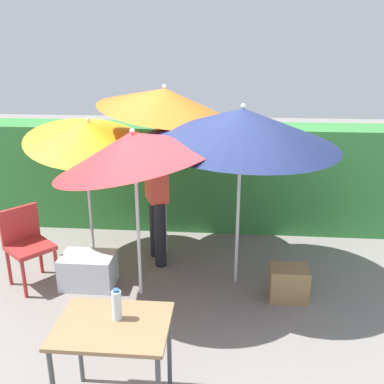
{
  "coord_description": "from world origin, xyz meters",
  "views": [
    {
      "loc": [
        0.37,
        -4.08,
        2.62
      ],
      "look_at": [
        0.0,
        0.3,
        1.1
      ],
      "focal_mm": 40.47,
      "sensor_mm": 36.0,
      "label": 1
    }
  ],
  "objects_px": {
    "cooler_box": "(88,270)",
    "person_vendor": "(157,191)",
    "chair_plastic": "(27,242)",
    "folding_table": "(113,335)",
    "umbrella_navy": "(86,132)",
    "umbrella_orange": "(242,126)",
    "umbrella_yellow": "(164,100)",
    "bottle_water": "(117,305)",
    "crate_cardboard": "(289,283)",
    "umbrella_rainbow": "(134,147)"
  },
  "relations": [
    {
      "from": "cooler_box",
      "to": "person_vendor",
      "type": "bearing_deg",
      "value": 43.72
    },
    {
      "from": "chair_plastic",
      "to": "folding_table",
      "type": "xyz_separation_m",
      "value": [
        1.45,
        -1.72,
        0.16
      ]
    },
    {
      "from": "person_vendor",
      "to": "chair_plastic",
      "type": "xyz_separation_m",
      "value": [
        -1.38,
        -0.65,
        -0.42
      ]
    },
    {
      "from": "chair_plastic",
      "to": "person_vendor",
      "type": "bearing_deg",
      "value": 25.33
    },
    {
      "from": "umbrella_navy",
      "to": "chair_plastic",
      "type": "height_order",
      "value": "umbrella_navy"
    },
    {
      "from": "umbrella_orange",
      "to": "folding_table",
      "type": "relative_size",
      "value": 2.6
    },
    {
      "from": "umbrella_yellow",
      "to": "folding_table",
      "type": "height_order",
      "value": "umbrella_yellow"
    },
    {
      "from": "umbrella_yellow",
      "to": "cooler_box",
      "type": "relative_size",
      "value": 3.86
    },
    {
      "from": "person_vendor",
      "to": "bottle_water",
      "type": "height_order",
      "value": "person_vendor"
    },
    {
      "from": "bottle_water",
      "to": "umbrella_navy",
      "type": "bearing_deg",
      "value": 111.29
    },
    {
      "from": "umbrella_navy",
      "to": "crate_cardboard",
      "type": "height_order",
      "value": "umbrella_navy"
    },
    {
      "from": "chair_plastic",
      "to": "umbrella_navy",
      "type": "bearing_deg",
      "value": 50.02
    },
    {
      "from": "crate_cardboard",
      "to": "umbrella_navy",
      "type": "bearing_deg",
      "value": 162.12
    },
    {
      "from": "umbrella_navy",
      "to": "cooler_box",
      "type": "height_order",
      "value": "umbrella_navy"
    },
    {
      "from": "chair_plastic",
      "to": "crate_cardboard",
      "type": "distance_m",
      "value": 2.93
    },
    {
      "from": "umbrella_orange",
      "to": "person_vendor",
      "type": "bearing_deg",
      "value": 156.78
    },
    {
      "from": "person_vendor",
      "to": "cooler_box",
      "type": "relative_size",
      "value": 3.18
    },
    {
      "from": "umbrella_rainbow",
      "to": "chair_plastic",
      "type": "xyz_separation_m",
      "value": [
        -1.3,
        0.16,
        -1.15
      ]
    },
    {
      "from": "umbrella_rainbow",
      "to": "chair_plastic",
      "type": "height_order",
      "value": "umbrella_rainbow"
    },
    {
      "from": "folding_table",
      "to": "crate_cardboard",
      "type": "bearing_deg",
      "value": 48.17
    },
    {
      "from": "cooler_box",
      "to": "folding_table",
      "type": "height_order",
      "value": "folding_table"
    },
    {
      "from": "umbrella_orange",
      "to": "umbrella_navy",
      "type": "height_order",
      "value": "umbrella_orange"
    },
    {
      "from": "umbrella_navy",
      "to": "crate_cardboard",
      "type": "relative_size",
      "value": 4.91
    },
    {
      "from": "umbrella_rainbow",
      "to": "person_vendor",
      "type": "bearing_deg",
      "value": 84.75
    },
    {
      "from": "umbrella_rainbow",
      "to": "umbrella_navy",
      "type": "xyz_separation_m",
      "value": [
        -0.74,
        0.83,
        -0.03
      ]
    },
    {
      "from": "umbrella_yellow",
      "to": "umbrella_navy",
      "type": "xyz_separation_m",
      "value": [
        -0.89,
        -0.22,
        -0.35
      ]
    },
    {
      "from": "umbrella_rainbow",
      "to": "crate_cardboard",
      "type": "xyz_separation_m",
      "value": [
        1.61,
        0.07,
        -1.47
      ]
    },
    {
      "from": "crate_cardboard",
      "to": "umbrella_rainbow",
      "type": "bearing_deg",
      "value": -177.56
    },
    {
      "from": "umbrella_yellow",
      "to": "crate_cardboard",
      "type": "bearing_deg",
      "value": -33.82
    },
    {
      "from": "umbrella_orange",
      "to": "person_vendor",
      "type": "relative_size",
      "value": 1.11
    },
    {
      "from": "umbrella_rainbow",
      "to": "crate_cardboard",
      "type": "distance_m",
      "value": 2.18
    },
    {
      "from": "crate_cardboard",
      "to": "bottle_water",
      "type": "distance_m",
      "value": 2.24
    },
    {
      "from": "umbrella_yellow",
      "to": "chair_plastic",
      "type": "relative_size",
      "value": 2.56
    },
    {
      "from": "umbrella_navy",
      "to": "cooler_box",
      "type": "relative_size",
      "value": 3.37
    },
    {
      "from": "umbrella_rainbow",
      "to": "crate_cardboard",
      "type": "bearing_deg",
      "value": 2.44
    },
    {
      "from": "umbrella_yellow",
      "to": "umbrella_navy",
      "type": "distance_m",
      "value": 0.98
    },
    {
      "from": "chair_plastic",
      "to": "crate_cardboard",
      "type": "relative_size",
      "value": 2.2
    },
    {
      "from": "folding_table",
      "to": "umbrella_navy",
      "type": "bearing_deg",
      "value": 110.3
    },
    {
      "from": "person_vendor",
      "to": "umbrella_orange",
      "type": "bearing_deg",
      "value": -23.22
    },
    {
      "from": "person_vendor",
      "to": "folding_table",
      "type": "distance_m",
      "value": 2.39
    },
    {
      "from": "umbrella_yellow",
      "to": "cooler_box",
      "type": "distance_m",
      "value": 2.14
    },
    {
      "from": "cooler_box",
      "to": "umbrella_yellow",
      "type": "bearing_deg",
      "value": 49.71
    },
    {
      "from": "umbrella_navy",
      "to": "person_vendor",
      "type": "relative_size",
      "value": 1.06
    },
    {
      "from": "umbrella_rainbow",
      "to": "cooler_box",
      "type": "height_order",
      "value": "umbrella_rainbow"
    },
    {
      "from": "crate_cardboard",
      "to": "person_vendor",
      "type": "bearing_deg",
      "value": 154.25
    },
    {
      "from": "umbrella_orange",
      "to": "crate_cardboard",
      "type": "xyz_separation_m",
      "value": [
        0.55,
        -0.32,
        -1.63
      ]
    },
    {
      "from": "folding_table",
      "to": "cooler_box",
      "type": "bearing_deg",
      "value": 113.97
    },
    {
      "from": "person_vendor",
      "to": "umbrella_navy",
      "type": "bearing_deg",
      "value": 178.72
    },
    {
      "from": "bottle_water",
      "to": "crate_cardboard",
      "type": "bearing_deg",
      "value": 47.54
    },
    {
      "from": "umbrella_orange",
      "to": "chair_plastic",
      "type": "distance_m",
      "value": 2.7
    }
  ]
}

